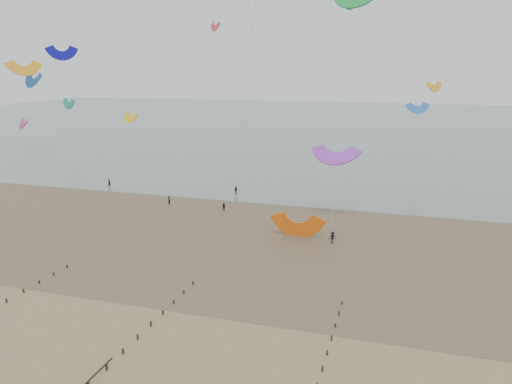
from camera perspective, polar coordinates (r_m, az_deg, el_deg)
ground at (r=54.41m, az=-16.51°, el=-14.63°), size 500.00×500.00×0.00m
sea_and_shore at (r=84.21m, az=-6.05°, el=-3.73°), size 500.00×665.00×0.03m
kitesurfer_lead at (r=96.94m, az=-9.90°, el=-0.95°), size 0.77×0.71×1.76m
kitesurfers at (r=88.72m, az=11.67°, el=-2.45°), size 98.10×25.03×1.85m
grounded_kite at (r=78.61m, az=4.75°, el=-5.01°), size 7.58×6.05×4.02m
kites_airborne at (r=136.72m, az=-2.66°, el=12.24°), size 204.04×123.32×40.68m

